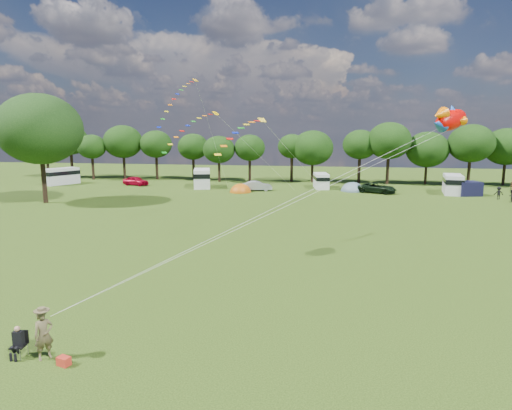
% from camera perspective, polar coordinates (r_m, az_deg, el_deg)
% --- Properties ---
extents(ground_plane, '(180.00, 180.00, 0.00)m').
position_cam_1_polar(ground_plane, '(21.60, -3.73, -14.15)').
color(ground_plane, black).
rests_on(ground_plane, ground).
extents(tree_line, '(102.98, 10.98, 10.27)m').
position_cam_1_polar(tree_line, '(74.21, 10.36, 7.77)').
color(tree_line, black).
rests_on(tree_line, ground).
extents(big_tree, '(10.00, 10.00, 13.28)m').
position_cam_1_polar(big_tree, '(58.56, -26.88, 9.01)').
color(big_tree, black).
rests_on(big_tree, ground).
extents(car_a, '(4.80, 2.90, 1.50)m').
position_cam_1_polar(car_a, '(72.92, -15.74, 3.12)').
color(car_a, '#AB041F').
rests_on(car_a, ground).
extents(car_b, '(4.38, 2.48, 1.46)m').
position_cam_1_polar(car_b, '(63.80, 0.14, 2.56)').
color(car_b, '#999CA0').
rests_on(car_b, ground).
extents(car_d, '(5.96, 4.45, 1.48)m').
position_cam_1_polar(car_d, '(63.89, 15.87, 2.21)').
color(car_d, black).
rests_on(car_d, ground).
extents(campervan_a, '(4.41, 6.04, 2.73)m').
position_cam_1_polar(campervan_a, '(78.56, -24.52, 3.58)').
color(campervan_a, silver).
rests_on(campervan_a, ground).
extents(campervan_b, '(4.04, 6.33, 2.87)m').
position_cam_1_polar(campervan_b, '(68.19, -7.21, 3.64)').
color(campervan_b, white).
rests_on(campervan_b, ground).
extents(campervan_c, '(2.68, 4.96, 2.31)m').
position_cam_1_polar(campervan_c, '(67.37, 8.68, 3.27)').
color(campervan_c, white).
rests_on(campervan_c, ground).
extents(campervan_d, '(3.22, 5.84, 2.71)m').
position_cam_1_polar(campervan_d, '(66.73, 24.76, 2.61)').
color(campervan_d, silver).
rests_on(campervan_d, ground).
extents(tent_orange, '(3.17, 3.47, 2.48)m').
position_cam_1_polar(tent_orange, '(62.40, -2.08, 1.74)').
color(tent_orange, '#BA590D').
rests_on(tent_orange, ground).
extents(tent_greyblue, '(3.53, 3.86, 2.62)m').
position_cam_1_polar(tent_greyblue, '(65.20, 12.75, 1.85)').
color(tent_greyblue, slate).
rests_on(tent_greyblue, ground).
extents(awning_navy, '(3.68, 3.28, 1.95)m').
position_cam_1_polar(awning_navy, '(65.89, 26.35, 1.99)').
color(awning_navy, black).
rests_on(awning_navy, ground).
extents(kite_flyer, '(0.81, 0.85, 1.96)m').
position_cam_1_polar(kite_flyer, '(19.16, -26.45, -15.25)').
color(kite_flyer, brown).
rests_on(kite_flyer, ground).
extents(camp_chair, '(0.59, 0.59, 1.29)m').
position_cam_1_polar(camp_chair, '(19.85, -29.07, -15.25)').
color(camp_chair, '#99999E').
rests_on(camp_chair, ground).
extents(kite_bag, '(0.55, 0.44, 0.34)m').
position_cam_1_polar(kite_bag, '(18.72, -24.25, -18.45)').
color(kite_bag, red).
rests_on(kite_bag, ground).
extents(fish_kite, '(2.87, 2.97, 1.75)m').
position_cam_1_polar(fish_kite, '(26.79, 24.31, 10.31)').
color(fish_kite, '#DF0500').
rests_on(fish_kite, ground).
extents(streamer_kite_a, '(3.28, 5.58, 5.75)m').
position_cam_1_polar(streamer_kite_a, '(51.00, -10.05, 14.26)').
color(streamer_kite_a, orange).
rests_on(streamer_kite_a, ground).
extents(streamer_kite_b, '(4.18, 4.67, 3.78)m').
position_cam_1_polar(streamer_kite_b, '(40.25, -8.14, 10.55)').
color(streamer_kite_b, '#F5B800').
rests_on(streamer_kite_b, ground).
extents(streamer_kite_c, '(3.15, 4.93, 2.79)m').
position_cam_1_polar(streamer_kite_c, '(33.07, -1.48, 10.04)').
color(streamer_kite_c, yellow).
rests_on(streamer_kite_c, ground).
extents(walker_a, '(0.89, 0.85, 1.57)m').
position_cam_1_polar(walker_a, '(62.28, 30.87, 1.04)').
color(walker_a, black).
rests_on(walker_a, ground).
extents(walker_b, '(1.13, 0.60, 1.69)m').
position_cam_1_polar(walker_b, '(63.95, 29.63, 1.40)').
color(walker_b, black).
rests_on(walker_b, ground).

